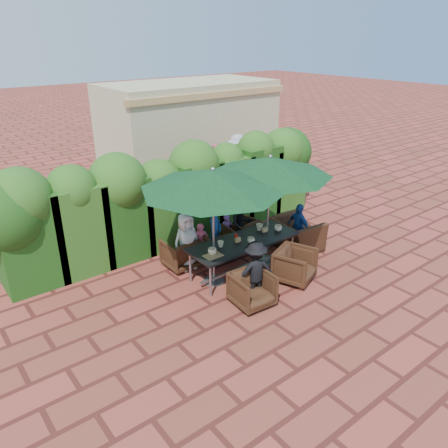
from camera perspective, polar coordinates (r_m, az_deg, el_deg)
ground at (r=9.38m, az=1.83°, el=-6.68°), size 80.00×80.00×0.00m
dining_table at (r=9.19m, az=2.53°, el=-2.59°), size 2.43×0.90×0.75m
umbrella_left at (r=8.22m, az=-1.45°, el=5.79°), size 2.81×2.81×2.46m
umbrella_right at (r=9.13m, az=6.04°, el=7.50°), size 2.61×2.61×2.46m
chair_far_left at (r=9.58m, az=-5.64°, el=-3.61°), size 0.71×0.66×0.73m
chair_far_mid at (r=9.88m, az=-0.88°, el=-2.53°), size 0.79×0.74×0.75m
chair_far_right at (r=10.58m, az=2.42°, el=-0.88°), size 0.77×0.73×0.69m
chair_near_left at (r=8.27m, az=3.72°, el=-8.32°), size 0.75×0.71×0.73m
chair_near_right at (r=9.13m, az=9.26°, el=-5.15°), size 0.95×0.93×0.77m
chair_end_right at (r=10.44m, az=9.44°, el=-0.69°), size 0.83×1.18×0.98m
adult_far_left at (r=9.39m, az=-4.94°, el=-2.28°), size 0.64×0.39×1.28m
adult_far_mid at (r=9.91m, az=-1.18°, el=-1.18°), size 0.52×0.48×1.15m
adult_far_right at (r=10.34m, az=2.24°, el=-0.00°), size 0.64×0.50×1.18m
adult_near_left at (r=8.34m, az=4.09°, el=-6.12°), size 0.84×0.58×1.20m
adult_end_right at (r=10.38m, az=9.72°, el=-0.38°), size 0.35×0.68×1.13m
child_left at (r=9.74m, az=-2.98°, el=-2.47°), size 0.41×0.38×0.90m
child_right at (r=10.34m, az=0.43°, el=-1.00°), size 0.38×0.35×0.84m
pedestrian_a at (r=13.21m, az=-4.46°, el=6.34°), size 1.61×0.97×1.63m
pedestrian_b at (r=13.73m, az=-1.03°, el=7.09°), size 0.82×0.54×1.64m
pedestrian_c at (r=14.20m, az=1.77°, el=8.04°), size 1.27×0.84×1.82m
cup_a at (r=8.56m, az=-1.55°, el=-3.59°), size 0.17×0.17×0.13m
cup_b at (r=8.86m, az=-0.44°, el=-2.63°), size 0.13×0.13×0.12m
cup_c at (r=9.04m, az=3.55°, el=-2.13°), size 0.15×0.15×0.12m
cup_d at (r=9.62m, az=4.66°, el=-0.42°), size 0.15×0.15×0.14m
cup_e at (r=9.64m, az=7.09°, el=-0.52°), size 0.16×0.16×0.13m
ketchup_bottle at (r=9.08m, az=1.62°, el=-1.79°), size 0.04×0.04×0.17m
sauce_bottle at (r=9.10m, az=1.49°, el=-1.73°), size 0.04×0.04×0.17m
serving_tray at (r=8.52m, az=-1.43°, el=-4.16°), size 0.35×0.25×0.02m
number_block_left at (r=9.07m, az=1.83°, el=-2.07°), size 0.12×0.06×0.10m
number_block_right at (r=9.56m, az=5.35°, el=-0.75°), size 0.12×0.06×0.10m
hedge_wall at (r=10.43m, az=-7.23°, el=4.55°), size 9.10×1.60×2.47m
building at (r=16.11m, az=-4.55°, el=12.40°), size 6.20×3.08×3.20m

